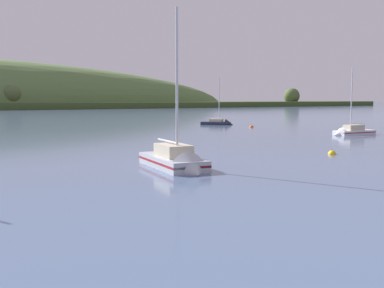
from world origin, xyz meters
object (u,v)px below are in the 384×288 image
at_px(mooring_buoy_foreground, 332,154).
at_px(mooring_buoy_off_fishing_boat, 251,127).
at_px(sailboat_near_mooring, 177,165).
at_px(sailboat_midwater_white, 220,124).
at_px(sailboat_far_left, 350,134).

height_order(mooring_buoy_foreground, mooring_buoy_off_fishing_boat, mooring_buoy_off_fishing_boat).
bearing_deg(mooring_buoy_foreground, mooring_buoy_off_fishing_boat, 64.62).
bearing_deg(sailboat_near_mooring, sailboat_midwater_white, 148.80).
relative_size(sailboat_far_left, mooring_buoy_off_fishing_boat, 12.32).
relative_size(sailboat_midwater_white, mooring_buoy_off_fishing_boat, 12.06).
bearing_deg(sailboat_near_mooring, sailboat_far_left, 118.64).
height_order(sailboat_far_left, mooring_buoy_foreground, sailboat_far_left).
xyz_separation_m(mooring_buoy_foreground, mooring_buoy_off_fishing_boat, (17.57, 37.04, -0.00)).
xyz_separation_m(sailboat_near_mooring, mooring_buoy_off_fishing_boat, (34.49, 38.15, -0.29)).
bearing_deg(sailboat_midwater_white, sailboat_far_left, -36.91).
bearing_deg(sailboat_midwater_white, mooring_buoy_foreground, -62.04).
relative_size(sailboat_near_mooring, mooring_buoy_foreground, 15.84).
distance_m(sailboat_midwater_white, sailboat_far_left, 31.33).
bearing_deg(sailboat_midwater_white, mooring_buoy_off_fishing_boat, -38.44).
relative_size(mooring_buoy_foreground, mooring_buoy_off_fishing_boat, 0.95).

